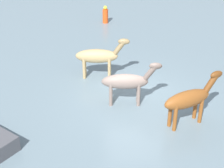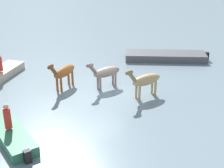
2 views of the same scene
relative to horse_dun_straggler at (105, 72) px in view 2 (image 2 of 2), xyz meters
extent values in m
plane|color=slate|center=(0.37, 0.40, -0.99)|extent=(157.25, 157.25, 0.00)
ellipsoid|color=gray|center=(-0.08, 0.00, 0.01)|extent=(1.81, 0.56, 0.61)
cylinder|color=gray|center=(0.45, 0.15, -0.49)|extent=(0.13, 0.13, 0.99)
cylinder|color=gray|center=(0.46, -0.14, -0.49)|extent=(0.13, 0.13, 0.99)
cylinder|color=gray|center=(-0.62, 0.14, -0.49)|extent=(0.13, 0.13, 0.99)
cylinder|color=gray|center=(-0.62, -0.15, -0.49)|extent=(0.13, 0.13, 0.99)
cylinder|color=#63544C|center=(0.87, 0.01, 0.40)|extent=(0.55, 0.22, 0.66)
ellipsoid|color=#63544C|center=(1.06, 0.02, 0.67)|extent=(0.50, 0.22, 0.27)
ellipsoid|color=tan|center=(-1.30, 2.29, 0.05)|extent=(1.88, 0.56, 0.63)
cylinder|color=tan|center=(-0.74, 2.44, -0.47)|extent=(0.14, 0.14, 1.04)
cylinder|color=tan|center=(-0.74, 2.14, -0.47)|extent=(0.14, 0.14, 1.04)
cylinder|color=tan|center=(-1.87, 2.45, -0.47)|extent=(0.14, 0.14, 1.04)
cylinder|color=tan|center=(-1.87, 2.14, -0.47)|extent=(0.14, 0.14, 1.04)
cylinder|color=olive|center=(-0.31, 2.29, 0.46)|extent=(0.58, 0.22, 0.69)
ellipsoid|color=olive|center=(-0.11, 2.29, 0.75)|extent=(0.52, 0.22, 0.28)
ellipsoid|color=brown|center=(2.06, -1.35, 0.05)|extent=(1.91, 1.36, 0.63)
cylinder|color=brown|center=(2.49, -0.95, -0.47)|extent=(0.14, 0.14, 1.03)
cylinder|color=brown|center=(2.63, -1.22, -0.47)|extent=(0.14, 0.14, 1.03)
cylinder|color=brown|center=(1.50, -1.48, -0.47)|extent=(0.14, 0.14, 1.03)
cylinder|color=brown|center=(1.64, -1.75, -0.47)|extent=(0.14, 0.14, 1.03)
cylinder|color=brown|center=(2.94, -0.88, 0.46)|extent=(0.61, 0.46, 0.69)
ellipsoid|color=brown|center=(3.12, -0.79, 0.74)|extent=(0.55, 0.43, 0.28)
cube|color=#2D6B4C|center=(6.50, 2.42, -0.83)|extent=(1.28, 4.12, 0.62)
cube|color=black|center=(6.43, 4.56, -0.75)|extent=(0.29, 0.25, 0.67)
cube|color=#4C4C51|center=(-6.37, -1.90, -0.80)|extent=(5.81, 4.76, 0.68)
cube|color=black|center=(-8.88, -0.14, -0.72)|extent=(0.36, 0.37, 0.73)
cylinder|color=red|center=(6.54, 2.46, 0.06)|extent=(0.32, 0.32, 0.95)
sphere|color=tan|center=(6.54, 2.46, 0.66)|extent=(0.24, 0.24, 0.24)
cylinder|color=red|center=(5.02, -4.65, 0.08)|extent=(0.32, 0.32, 0.95)
camera|label=1|loc=(-0.34, -11.49, 6.13)|focal=54.39mm
camera|label=2|loc=(9.27, 15.50, 7.32)|focal=52.29mm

